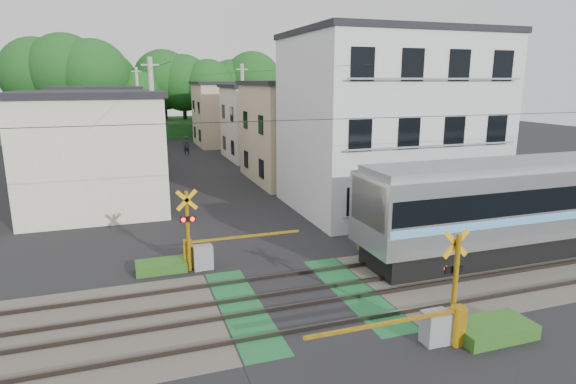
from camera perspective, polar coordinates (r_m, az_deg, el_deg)
name	(u,v)px	position (r m, az deg, el deg)	size (l,w,h in m)	color
ground	(300,300)	(15.74, 1.44, -12.65)	(120.00, 120.00, 0.00)	black
track_bed	(300,299)	(15.73, 1.44, -12.53)	(120.00, 120.00, 0.14)	#47423A
commuter_train	(565,200)	(22.90, 29.99, -0.84)	(18.33, 2.89, 3.81)	black
crossing_signal_near	(440,319)	(13.68, 17.62, -14.17)	(4.74, 0.65, 3.09)	#F6AE0C
crossing_signal_far	(200,250)	(18.16, -10.37, -6.83)	(4.74, 0.65, 3.09)	#F6AE0C
apartment_block	(388,122)	(26.54, 11.73, 8.13)	(10.20, 8.36, 9.30)	silver
houses_row	(191,126)	(39.71, -11.42, 7.68)	(22.07, 31.35, 6.80)	beige
tree_hill	(150,88)	(61.86, -16.03, 11.76)	(40.00, 13.22, 11.95)	#1A4F1A
catenary	(465,174)	(17.53, 20.20, 1.97)	(60.00, 5.04, 7.00)	#2D2D33
utility_poles	(178,119)	(36.60, -12.90, 8.48)	(7.90, 42.00, 8.00)	#A5A5A0
pedestrian	(186,146)	(45.94, -11.96, 5.40)	(0.65, 0.42, 1.77)	#26282F
weed_patches	(351,288)	(16.23, 7.49, -11.21)	(10.25, 8.80, 0.40)	#2D5E1E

